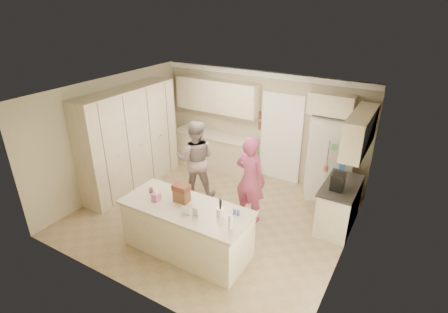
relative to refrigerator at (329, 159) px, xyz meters
The scene contains 41 objects.
floor 2.86m from the refrigerator, 130.53° to the right, with size 5.20×4.60×0.02m, color #96815C.
ceiling 3.21m from the refrigerator, 130.53° to the right, with size 5.20×4.60×0.02m, color white.
wall_back 1.82m from the refrigerator, behind, with size 5.20×0.02×2.60m, color #B3AA8A.
wall_front 4.73m from the refrigerator, 111.96° to the right, with size 5.20×0.02×2.60m, color #B3AA8A.
wall_left 4.85m from the refrigerator, 154.76° to the right, with size 0.02×4.60×2.60m, color #B3AA8A.
wall_right 2.26m from the refrigerator, 67.65° to the right, with size 0.02×4.60×2.60m, color #B3AA8A.
crown_back 2.41m from the refrigerator, behind, with size 5.20×0.08×0.12m, color white.
pantry_bank 4.48m from the refrigerator, 155.38° to the right, with size 0.60×2.60×2.35m, color beige.
back_base_cab 2.95m from the refrigerator, behind, with size 2.20×0.60×0.88m, color beige.
back_countertop 2.91m from the refrigerator, behind, with size 2.24×0.63×0.04m, color beige.
back_upper_cab 3.08m from the refrigerator, behind, with size 2.20×0.35×0.80m, color beige.
doorway_opening 1.24m from the refrigerator, 169.78° to the left, with size 0.90×0.06×2.10m, color black.
doorway_casing 1.24m from the refrigerator, behind, with size 1.02×0.03×2.22m, color white.
wall_frame_upper 1.87m from the refrigerator, behind, with size 0.15×0.02×0.20m, color brown.
wall_frame_lower 1.80m from the refrigerator, behind, with size 0.15×0.02×0.20m, color brown.
refrigerator is the anchor object (origin of this frame).
fridge_seam 0.35m from the refrigerator, 90.00° to the right, with size 0.01×0.02×1.78m, color gray.
fridge_dispenser 0.49m from the refrigerator, 121.08° to the right, with size 0.22×0.03×0.35m, color black.
fridge_handle_l 0.40m from the refrigerator, 97.70° to the right, with size 0.02×0.02×0.85m, color silver.
fridge_handle_r 0.40m from the refrigerator, 82.30° to the right, with size 0.02×0.02×0.85m, color silver.
over_fridge_cab 1.21m from the refrigerator, 150.49° to the left, with size 0.95×0.35×0.45m, color beige.
right_base_cab 1.28m from the refrigerator, 63.14° to the right, with size 0.60×1.20×0.88m, color beige.
right_countertop 1.19m from the refrigerator, 63.57° to the right, with size 0.63×1.24×0.04m, color #2D2B28.
right_upper_cab 1.51m from the refrigerator, 52.43° to the right, with size 0.35×1.50×0.70m, color beige.
coffee_maker 1.36m from the refrigerator, 68.87° to the right, with size 0.22×0.28×0.30m, color black.
island_base 3.56m from the refrigerator, 116.30° to the right, with size 2.20×0.90×0.88m, color beige.
island_top 3.53m from the refrigerator, 116.30° to the right, with size 2.28×0.96×0.05m, color beige.
utensil_crock 3.24m from the refrigerator, 106.34° to the right, with size 0.13×0.13×0.15m, color white.
tissue_box 3.89m from the refrigerator, 122.93° to the right, with size 0.13×0.13×0.14m, color pink.
tissue_plume 3.89m from the refrigerator, 122.93° to the right, with size 0.08×0.08×0.08m, color white.
dollhouse_body 3.51m from the refrigerator, 119.22° to the right, with size 0.26×0.18×0.22m, color brown.
dollhouse_roof 3.52m from the refrigerator, 119.22° to the right, with size 0.28×0.20×0.10m, color #592D1E.
jam_jar 3.91m from the refrigerator, 127.21° to the right, with size 0.07×0.07×0.09m, color #59263F.
greeting_card_a 3.65m from the refrigerator, 112.79° to the right, with size 0.12×0.01×0.16m, color white.
greeting_card_b 3.55m from the refrigerator, 110.87° to the right, with size 0.12×0.01×0.16m, color silver.
water_bottle 3.37m from the refrigerator, 100.48° to the right, with size 0.07×0.07×0.24m, color silver.
shaker_salt 3.03m from the refrigerator, 104.17° to the right, with size 0.05×0.05×0.09m, color #414CB4.
shaker_pepper 3.02m from the refrigerator, 102.88° to the right, with size 0.05×0.05×0.09m, color #414CB4.
teen_boy 2.92m from the refrigerator, 149.67° to the right, with size 0.86×0.67×1.78m, color gray.
teen_girl 2.02m from the refrigerator, 122.27° to the right, with size 0.65×0.43×1.79m, color #9F3C5D.
fridge_magnets 0.36m from the refrigerator, 90.00° to the right, with size 0.76×0.02×1.44m, color tan, non-canonical shape.
Camera 1 is at (3.29, -5.07, 4.16)m, focal length 28.00 mm.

